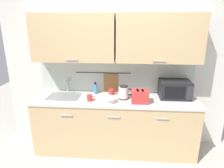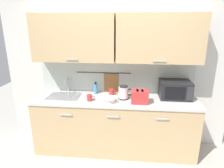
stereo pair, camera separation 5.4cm
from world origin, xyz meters
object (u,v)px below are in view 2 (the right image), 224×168
object	(u,v)px
electric_kettle	(124,92)
mixing_bowl	(109,99)
microwave	(175,90)
dish_soap_bottle	(96,89)
mug_by_kettle	(112,92)
toaster	(140,97)
mug_near_sink	(90,98)

from	to	relation	value
electric_kettle	mixing_bowl	size ratio (longest dim) A/B	1.06
microwave	dish_soap_bottle	distance (m)	1.25
microwave	mug_by_kettle	distance (m)	0.99
electric_kettle	toaster	xyz separation A→B (m)	(0.23, -0.14, -0.01)
electric_kettle	mug_by_kettle	distance (m)	0.26
toaster	mug_by_kettle	bearing A→B (deg)	145.33
microwave	mug_by_kettle	bearing A→B (deg)	177.11
mug_near_sink	mug_by_kettle	distance (m)	0.42
mug_near_sink	mug_by_kettle	size ratio (longest dim) A/B	1.00
electric_kettle	dish_soap_bottle	bearing A→B (deg)	158.00
electric_kettle	mug_by_kettle	size ratio (longest dim) A/B	1.89
microwave	electric_kettle	size ratio (longest dim) A/B	2.03
microwave	toaster	xyz separation A→B (m)	(-0.55, -0.25, -0.04)
mug_near_sink	electric_kettle	bearing A→B (deg)	14.41
electric_kettle	mug_near_sink	bearing A→B (deg)	-165.59
mixing_bowl	mug_by_kettle	bearing A→B (deg)	89.30
mixing_bowl	dish_soap_bottle	bearing A→B (deg)	126.97
electric_kettle	toaster	size ratio (longest dim) A/B	0.89
microwave	electric_kettle	bearing A→B (deg)	-171.82
dish_soap_bottle	toaster	xyz separation A→B (m)	(0.70, -0.33, 0.01)
dish_soap_bottle	mixing_bowl	size ratio (longest dim) A/B	0.92
dish_soap_bottle	mixing_bowl	distance (m)	0.44
electric_kettle	mug_near_sink	xyz separation A→B (m)	(-0.50, -0.13, -0.05)
microwave	mug_by_kettle	size ratio (longest dim) A/B	3.83
mixing_bowl	mug_by_kettle	world-z (taller)	mug_by_kettle
dish_soap_bottle	toaster	world-z (taller)	dish_soap_bottle
mug_near_sink	toaster	bearing A→B (deg)	-0.82
microwave	dish_soap_bottle	size ratio (longest dim) A/B	2.35
mixing_bowl	mug_by_kettle	size ratio (longest dim) A/B	1.78
electric_kettle	mug_by_kettle	world-z (taller)	electric_kettle
mug_near_sink	dish_soap_bottle	bearing A→B (deg)	83.68
toaster	dish_soap_bottle	bearing A→B (deg)	154.92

